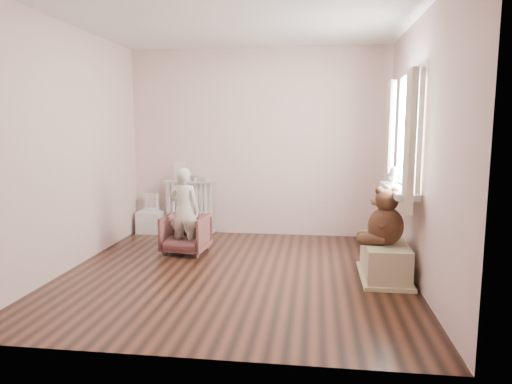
# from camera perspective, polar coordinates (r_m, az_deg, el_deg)

# --- Properties ---
(floor) EXTENTS (3.60, 3.60, 0.01)m
(floor) POSITION_cam_1_polar(r_m,az_deg,el_deg) (4.88, -2.47, -10.06)
(floor) COLOR black
(floor) RESTS_ON ground
(ceiling) EXTENTS (3.60, 3.60, 0.01)m
(ceiling) POSITION_cam_1_polar(r_m,az_deg,el_deg) (4.76, -2.68, 21.21)
(ceiling) COLOR white
(ceiling) RESTS_ON ground
(back_wall) EXTENTS (3.60, 0.02, 2.60)m
(back_wall) POSITION_cam_1_polar(r_m,az_deg,el_deg) (6.42, 0.24, 6.16)
(back_wall) COLOR beige
(back_wall) RESTS_ON ground
(front_wall) EXTENTS (3.60, 0.02, 2.60)m
(front_wall) POSITION_cam_1_polar(r_m,az_deg,el_deg) (2.89, -8.79, 3.56)
(front_wall) COLOR beige
(front_wall) RESTS_ON ground
(left_wall) EXTENTS (0.02, 3.60, 2.60)m
(left_wall) POSITION_cam_1_polar(r_m,az_deg,el_deg) (5.26, -22.35, 5.10)
(left_wall) COLOR beige
(left_wall) RESTS_ON ground
(right_wall) EXTENTS (0.02, 3.60, 2.60)m
(right_wall) POSITION_cam_1_polar(r_m,az_deg,el_deg) (4.68, 19.79, 4.92)
(right_wall) COLOR beige
(right_wall) RESTS_ON ground
(window) EXTENTS (0.03, 0.90, 1.10)m
(window) POSITION_cam_1_polar(r_m,az_deg,el_deg) (4.96, 18.69, 6.86)
(window) COLOR white
(window) RESTS_ON right_wall
(window_sill) EXTENTS (0.22, 1.10, 0.06)m
(window_sill) POSITION_cam_1_polar(r_m,az_deg,el_deg) (4.98, 17.37, 0.23)
(window_sill) COLOR silver
(window_sill) RESTS_ON right_wall
(curtain_left) EXTENTS (0.06, 0.26, 1.30)m
(curtain_left) POSITION_cam_1_polar(r_m,az_deg,el_deg) (4.38, 18.67, 5.96)
(curtain_left) COLOR beige
(curtain_left) RESTS_ON right_wall
(curtain_right) EXTENTS (0.06, 0.26, 1.30)m
(curtain_right) POSITION_cam_1_polar(r_m,az_deg,el_deg) (5.50, 16.38, 6.43)
(curtain_right) COLOR beige
(curtain_right) RESTS_ON right_wall
(radiator) EXTENTS (0.72, 0.14, 0.76)m
(radiator) POSITION_cam_1_polar(r_m,az_deg,el_deg) (6.59, -8.34, -1.83)
(radiator) COLOR silver
(radiator) RESTS_ON floor
(paper_doll) EXTENTS (0.16, 0.01, 0.27)m
(paper_doll) POSITION_cam_1_polar(r_m,az_deg,el_deg) (6.56, -9.53, 2.56)
(paper_doll) COLOR beige
(paper_doll) RESTS_ON radiator
(tin_a) EXTENTS (0.11, 0.11, 0.06)m
(tin_a) POSITION_cam_1_polar(r_m,az_deg,el_deg) (6.51, -7.71, 1.65)
(tin_a) COLOR #A59E8C
(tin_a) RESTS_ON radiator
(tin_b) EXTENTS (0.10, 0.10, 0.06)m
(tin_b) POSITION_cam_1_polar(r_m,az_deg,el_deg) (6.47, -6.33, 1.60)
(tin_b) COLOR #A59E8C
(tin_b) RESTS_ON radiator
(toy_vanity) EXTENTS (0.36, 0.26, 0.57)m
(toy_vanity) POSITION_cam_1_polar(r_m,az_deg,el_deg) (6.76, -13.09, -2.70)
(toy_vanity) COLOR silver
(toy_vanity) RESTS_ON floor
(armchair) EXTENTS (0.55, 0.57, 0.47)m
(armchair) POSITION_cam_1_polar(r_m,az_deg,el_deg) (5.61, -8.75, -5.20)
(armchair) COLOR #572E2B
(armchair) RESTS_ON floor
(child) EXTENTS (0.40, 0.28, 1.03)m
(child) POSITION_cam_1_polar(r_m,az_deg,el_deg) (5.50, -8.96, -2.30)
(child) COLOR silver
(child) RESTS_ON armchair
(toy_bench) EXTENTS (0.41, 0.78, 0.37)m
(toy_bench) POSITION_cam_1_polar(r_m,az_deg,el_deg) (4.84, 15.79, -8.04)
(toy_bench) COLOR beige
(toy_bench) RESTS_ON floor
(teddy_bear) EXTENTS (0.49, 0.40, 0.56)m
(teddy_bear) POSITION_cam_1_polar(r_m,az_deg,el_deg) (4.70, 15.96, -2.65)
(teddy_bear) COLOR #331D11
(teddy_bear) RESTS_ON toy_bench
(plush_cat) EXTENTS (0.19, 0.26, 0.20)m
(plush_cat) POSITION_cam_1_polar(r_m,az_deg,el_deg) (5.26, 16.78, 2.08)
(plush_cat) COLOR #6E645D
(plush_cat) RESTS_ON window_sill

